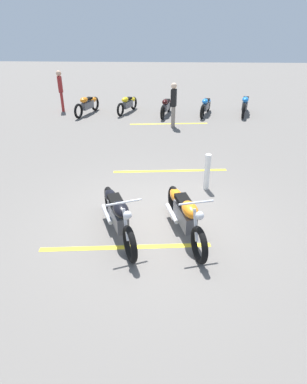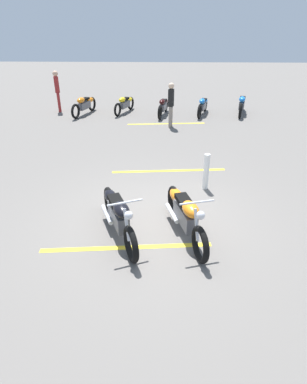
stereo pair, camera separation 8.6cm
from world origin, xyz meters
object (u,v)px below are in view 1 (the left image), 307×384
at_px(motorcycle_bright_foreground, 184,214).
at_px(motorcycle_dark_foreground, 118,214).
at_px(motorcycle_row_far_right, 88,104).
at_px(bollard_post, 207,172).
at_px(motorcycle_row_far_left, 245,104).
at_px(motorcycle_row_left, 206,105).
at_px(motorcycle_row_right, 128,104).
at_px(bystander_secondary, 61,89).
at_px(motorcycle_row_center, 166,106).
at_px(bystander_near_row, 174,103).

bearing_deg(motorcycle_bright_foreground, motorcycle_dark_foreground, -102.57).
distance_m(motorcycle_row_far_right, bollard_post, 8.58).
relative_size(motorcycle_row_far_left, motorcycle_row_left, 1.09).
relative_size(motorcycle_row_right, bollard_post, 2.04).
bearing_deg(motorcycle_row_far_right, bystander_secondary, -93.32).
distance_m(motorcycle_bright_foreground, motorcycle_dark_foreground, 1.29).
bearing_deg(motorcycle_row_far_left, motorcycle_dark_foreground, -9.49).
bearing_deg(motorcycle_row_center, motorcycle_row_right, -93.01).
bearing_deg(motorcycle_dark_foreground, motorcycle_row_far_right, 173.94).
bearing_deg(motorcycle_row_far_right, motorcycle_row_right, 118.50).
bearing_deg(bystander_near_row, motorcycle_row_far_left, -132.00).
height_order(bystander_near_row, bystander_secondary, bystander_secondary).
height_order(motorcycle_row_far_right, bystander_near_row, bystander_near_row).
bearing_deg(motorcycle_row_far_right, bollard_post, 49.18).
relative_size(motorcycle_bright_foreground, motorcycle_row_far_left, 1.01).
xyz_separation_m(motorcycle_row_right, bystander_near_row, (-2.24, -2.07, 0.55)).
bearing_deg(bystander_near_row, motorcycle_dark_foreground, 95.36).
bearing_deg(bollard_post, bystander_secondary, 37.72).
relative_size(motorcycle_row_center, motorcycle_row_right, 1.06).
bearing_deg(motorcycle_row_far_left, motorcycle_row_center, -69.00).
height_order(motorcycle_dark_foreground, bystander_near_row, bystander_near_row).
height_order(motorcycle_dark_foreground, motorcycle_row_far_right, motorcycle_dark_foreground).
height_order(motorcycle_row_far_left, motorcycle_row_left, motorcycle_row_far_left).
distance_m(motorcycle_row_left, bollard_post, 7.39).
height_order(motorcycle_bright_foreground, bystander_secondary, bystander_secondary).
bearing_deg(motorcycle_row_left, motorcycle_row_far_left, 112.61).
distance_m(motorcycle_row_far_left, motorcycle_row_right, 5.32).
xyz_separation_m(motorcycle_dark_foreground, motorcycle_row_far_right, (9.27, 2.72, -0.03)).
xyz_separation_m(bystander_near_row, bystander_secondary, (2.33, 5.14, 0.06)).
bearing_deg(motorcycle_row_right, bystander_secondary, -72.17).
height_order(motorcycle_row_center, bollard_post, bollard_post).
bearing_deg(motorcycle_row_right, motorcycle_row_far_right, -58.50).
xyz_separation_m(motorcycle_dark_foreground, motorcycle_row_left, (9.41, -2.60, -0.05)).
bearing_deg(motorcycle_row_right, motorcycle_row_left, 105.55).
height_order(motorcycle_bright_foreground, bollard_post, motorcycle_bright_foreground).
relative_size(motorcycle_row_left, motorcycle_row_far_right, 0.95).
distance_m(motorcycle_row_center, bystander_secondary, 4.90).
distance_m(motorcycle_bright_foreground, bollard_post, 2.08).
bearing_deg(motorcycle_bright_foreground, bollard_post, 146.73).
xyz_separation_m(motorcycle_row_left, motorcycle_row_center, (-0.18, 1.78, -0.00)).
bearing_deg(motorcycle_row_right, bollard_post, 40.11).
xyz_separation_m(motorcycle_dark_foreground, bollard_post, (2.05, -1.92, -0.00)).
relative_size(motorcycle_row_left, bollard_post, 2.13).
bearing_deg(motorcycle_row_center, motorcycle_row_left, 106.25).
relative_size(motorcycle_row_left, bystander_secondary, 1.08).
bearing_deg(motorcycle_row_far_left, bystander_near_row, -40.97).
bearing_deg(bystander_near_row, bystander_secondary, -10.43).
xyz_separation_m(motorcycle_row_left, bollard_post, (-7.36, 0.68, 0.05)).
relative_size(motorcycle_dark_foreground, bollard_post, 2.28).
relative_size(motorcycle_dark_foreground, motorcycle_row_right, 1.12).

